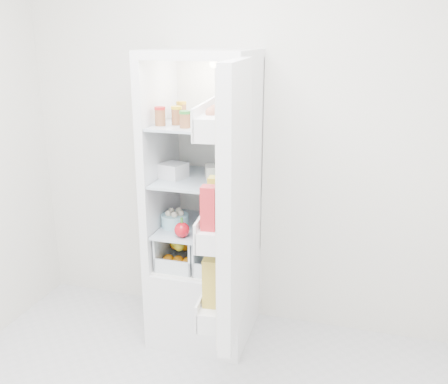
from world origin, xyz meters
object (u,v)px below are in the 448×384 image
(refrigerator, at_px, (206,235))
(mushroom_bowl, at_px, (175,221))
(fridge_door, at_px, (230,208))
(red_cabbage, at_px, (217,214))

(refrigerator, bearing_deg, mushroom_bowl, -145.80)
(mushroom_bowl, relative_size, fridge_door, 0.13)
(fridge_door, bearing_deg, red_cabbage, 16.67)
(red_cabbage, xyz_separation_m, mushroom_bowl, (-0.24, -0.09, -0.04))
(mushroom_bowl, bearing_deg, red_cabbage, 20.34)
(refrigerator, bearing_deg, fridge_door, -62.56)
(refrigerator, height_order, mushroom_bowl, refrigerator)
(mushroom_bowl, height_order, fridge_door, fridge_door)
(refrigerator, xyz_separation_m, red_cabbage, (0.08, -0.02, 0.16))
(refrigerator, bearing_deg, red_cabbage, -15.71)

